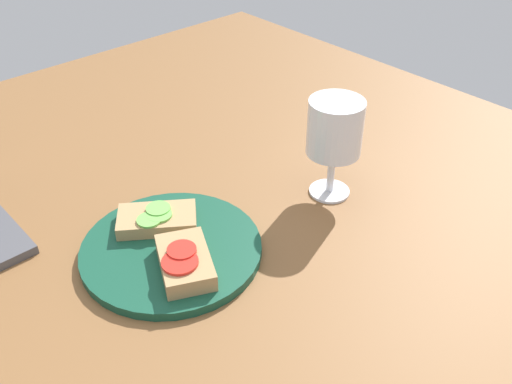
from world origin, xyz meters
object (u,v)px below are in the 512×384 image
at_px(plate, 172,249).
at_px(wine_glass, 335,131).
at_px(sandwich_with_cucumber, 157,219).
at_px(sandwich_with_tomato, 185,261).

relative_size(plate, wine_glass, 1.56).
bearing_deg(sandwich_with_cucumber, plate, -103.78).
relative_size(sandwich_with_tomato, sandwich_with_cucumber, 0.95).
bearing_deg(sandwich_with_tomato, sandwich_with_cucumber, 75.73).
distance_m(sandwich_with_tomato, sandwich_with_cucumber, 0.10).
relative_size(plate, sandwich_with_cucumber, 1.97).
height_order(plate, wine_glass, wine_glass).
xyz_separation_m(sandwich_with_cucumber, wine_glass, (0.25, -0.10, 0.08)).
bearing_deg(wine_glass, sandwich_with_cucumber, 158.61).
relative_size(plate, sandwich_with_tomato, 2.08).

